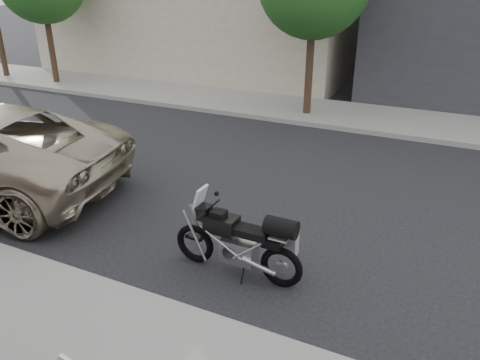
# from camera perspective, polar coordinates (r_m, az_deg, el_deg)

# --- Properties ---
(ground) EXTENTS (120.00, 120.00, 0.00)m
(ground) POSITION_cam_1_polar(r_m,az_deg,el_deg) (9.77, 8.17, -2.76)
(ground) COLOR black
(ground) RESTS_ON ground
(far_sidewalk) EXTENTS (44.00, 3.00, 0.15)m
(far_sidewalk) POSITION_cam_1_polar(r_m,az_deg,el_deg) (15.68, 15.69, 7.25)
(far_sidewalk) COLOR gray
(far_sidewalk) RESTS_ON ground
(motorcycle) EXTENTS (2.18, 0.70, 1.38)m
(motorcycle) POSITION_cam_1_polar(r_m,az_deg,el_deg) (7.20, 0.67, -7.53)
(motorcycle) COLOR black
(motorcycle) RESTS_ON ground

